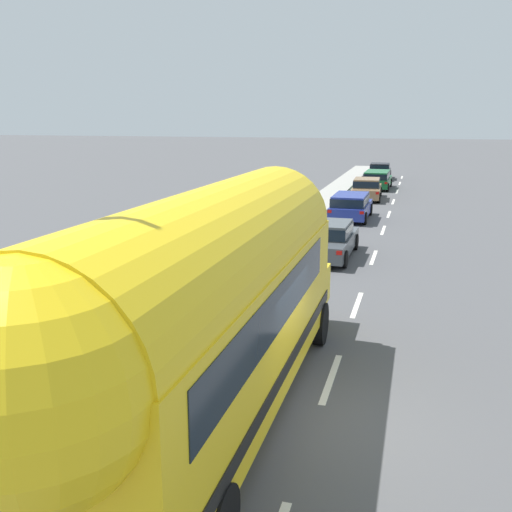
{
  "coord_description": "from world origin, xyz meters",
  "views": [
    {
      "loc": [
        1.48,
        -9.22,
        5.2
      ],
      "look_at": [
        -2.01,
        3.13,
        2.13
      ],
      "focal_mm": 40.37,
      "sensor_mm": 36.0,
      "label": 1
    }
  ],
  "objects_px": {
    "car_lead": "(327,238)",
    "car_fourth": "(377,178)",
    "painted_bus": "(202,305)",
    "car_fifth": "(380,171)",
    "car_second": "(351,205)",
    "car_third": "(367,188)"
  },
  "relations": [
    {
      "from": "car_second",
      "to": "car_third",
      "type": "bearing_deg",
      "value": 89.4
    },
    {
      "from": "painted_bus",
      "to": "car_second",
      "type": "relative_size",
      "value": 2.63
    },
    {
      "from": "car_fourth",
      "to": "car_fifth",
      "type": "distance_m",
      "value": 7.57
    },
    {
      "from": "painted_bus",
      "to": "car_third",
      "type": "bearing_deg",
      "value": 90.12
    },
    {
      "from": "painted_bus",
      "to": "car_second",
      "type": "height_order",
      "value": "painted_bus"
    },
    {
      "from": "car_fifth",
      "to": "car_lead",
      "type": "bearing_deg",
      "value": -89.79
    },
    {
      "from": "car_second",
      "to": "car_fifth",
      "type": "relative_size",
      "value": 0.96
    },
    {
      "from": "car_third",
      "to": "car_fourth",
      "type": "relative_size",
      "value": 1.0
    },
    {
      "from": "car_third",
      "to": "car_fifth",
      "type": "height_order",
      "value": "same"
    },
    {
      "from": "car_lead",
      "to": "car_fourth",
      "type": "distance_m",
      "value": 22.85
    },
    {
      "from": "painted_bus",
      "to": "car_second",
      "type": "distance_m",
      "value": 22.07
    },
    {
      "from": "car_fourth",
      "to": "car_fifth",
      "type": "height_order",
      "value": "same"
    },
    {
      "from": "car_second",
      "to": "car_fifth",
      "type": "xyz_separation_m",
      "value": [
        0.01,
        21.73,
        -0.05
      ]
    },
    {
      "from": "car_second",
      "to": "car_third",
      "type": "xyz_separation_m",
      "value": [
        0.09,
        8.23,
        -0.04
      ]
    },
    {
      "from": "car_fourth",
      "to": "car_third",
      "type": "bearing_deg",
      "value": -92.46
    },
    {
      "from": "car_second",
      "to": "car_fourth",
      "type": "height_order",
      "value": "same"
    },
    {
      "from": "car_fifth",
      "to": "car_second",
      "type": "bearing_deg",
      "value": -90.03
    },
    {
      "from": "car_second",
      "to": "car_lead",
      "type": "bearing_deg",
      "value": -89.2
    },
    {
      "from": "car_lead",
      "to": "car_second",
      "type": "xyz_separation_m",
      "value": [
        -0.12,
        8.68,
        0.05
      ]
    },
    {
      "from": "painted_bus",
      "to": "car_lead",
      "type": "relative_size",
      "value": 2.57
    },
    {
      "from": "painted_bus",
      "to": "car_fourth",
      "type": "xyz_separation_m",
      "value": [
        0.19,
        36.18,
        -1.5
      ]
    },
    {
      "from": "car_fourth",
      "to": "car_lead",
      "type": "bearing_deg",
      "value": -90.55
    }
  ]
}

